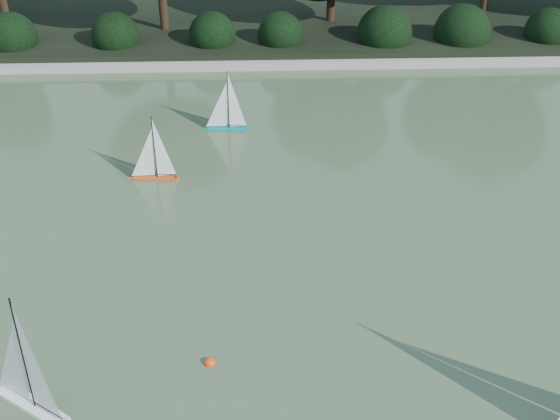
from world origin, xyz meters
name	(u,v)px	position (x,y,z in m)	size (l,w,h in m)	color
ground	(339,362)	(0.00, 0.00, 0.00)	(80.00, 80.00, 0.00)	#394B2D
pond_coping	(295,64)	(0.00, 9.00, 0.09)	(40.00, 0.35, 0.18)	gray
far_bank	(287,8)	(0.00, 13.00, 0.15)	(40.00, 8.00, 0.30)	black
shrub_hedge	(293,34)	(0.00, 9.90, 0.45)	(29.10, 1.10, 1.10)	black
sailboat_white_a	(23,387)	(-3.29, -0.47, 0.24)	(1.00, 0.75, 1.53)	white
sailboat_orange	(150,169)	(-2.56, 4.20, 0.18)	(0.85, 0.17, 1.16)	#CA4817
sailboat_teal	(223,120)	(-1.46, 5.97, 0.19)	(0.88, 0.22, 1.19)	#018D8B
race_buoy	(210,363)	(-1.44, 0.04, 0.00)	(0.13, 0.13, 0.13)	#FF3A0D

